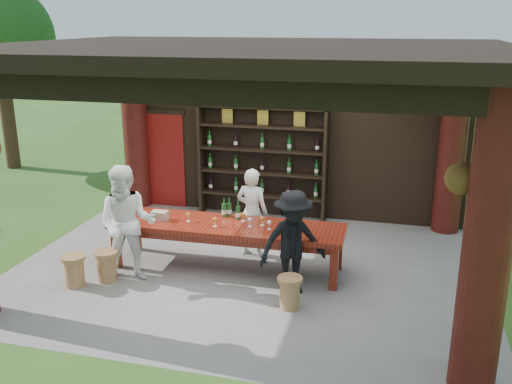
% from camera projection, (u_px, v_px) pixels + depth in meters
% --- Properties ---
extents(ground, '(90.00, 90.00, 0.00)m').
position_uv_depth(ground, '(250.00, 267.00, 9.23)').
color(ground, '#2D5119').
rests_on(ground, ground).
extents(pavilion, '(7.50, 6.00, 3.60)m').
position_uv_depth(pavilion, '(256.00, 132.00, 9.01)').
color(pavilion, slate).
rests_on(pavilion, ground).
extents(wine_shelf, '(2.57, 0.39, 2.27)m').
position_uv_depth(wine_shelf, '(262.00, 162.00, 11.27)').
color(wine_shelf, black).
rests_on(wine_shelf, ground).
extents(tasting_table, '(3.74, 1.03, 0.75)m').
position_uv_depth(tasting_table, '(227.00, 231.00, 9.02)').
color(tasting_table, '#60190D').
rests_on(tasting_table, ground).
extents(stool_near_left, '(0.37, 0.37, 0.48)m').
position_uv_depth(stool_near_left, '(107.00, 265.00, 8.67)').
color(stool_near_left, '#9B6A3E').
rests_on(stool_near_left, ground).
extents(stool_near_right, '(0.35, 0.35, 0.46)m').
position_uv_depth(stool_near_right, '(290.00, 292.00, 7.86)').
color(stool_near_right, '#9B6A3E').
rests_on(stool_near_right, ground).
extents(stool_far_left, '(0.37, 0.37, 0.48)m').
position_uv_depth(stool_far_left, '(74.00, 270.00, 8.51)').
color(stool_far_left, '#9B6A3E').
rests_on(stool_far_left, ground).
extents(host, '(0.60, 0.44, 1.51)m').
position_uv_depth(host, '(252.00, 212.00, 9.51)').
color(host, silver).
rests_on(host, ground).
extents(guest_woman, '(1.03, 0.90, 1.80)m').
position_uv_depth(guest_woman, '(127.00, 224.00, 8.54)').
color(guest_woman, white).
rests_on(guest_woman, ground).
extents(guest_man, '(1.16, 1.02, 1.56)m').
position_uv_depth(guest_man, '(293.00, 243.00, 8.15)').
color(guest_man, black).
rests_on(guest_man, ground).
extents(table_bottles, '(0.34, 0.19, 0.31)m').
position_uv_depth(table_bottles, '(230.00, 208.00, 9.24)').
color(table_bottles, '#194C1E').
rests_on(table_bottles, tasting_table).
extents(table_glasses, '(1.82, 0.40, 0.15)m').
position_uv_depth(table_glasses, '(251.00, 222.00, 8.86)').
color(table_glasses, silver).
rests_on(table_glasses, tasting_table).
extents(napkin_basket, '(0.26, 0.18, 0.14)m').
position_uv_depth(napkin_basket, '(160.00, 215.00, 9.16)').
color(napkin_basket, '#BF6672').
rests_on(napkin_basket, tasting_table).
extents(shrubs, '(22.52, 8.50, 1.36)m').
position_uv_depth(shrubs, '(302.00, 229.00, 9.36)').
color(shrubs, '#194C14').
rests_on(shrubs, ground).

